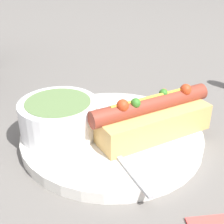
% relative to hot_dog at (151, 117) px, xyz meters
% --- Properties ---
extents(ground_plane, '(4.00, 4.00, 0.00)m').
position_rel_hot_dog_xyz_m(ground_plane, '(-0.02, 0.05, -0.04)').
color(ground_plane, slate).
extents(dinner_plate, '(0.27, 0.27, 0.02)m').
position_rel_hot_dog_xyz_m(dinner_plate, '(-0.02, 0.05, -0.03)').
color(dinner_plate, white).
rests_on(dinner_plate, ground_plane).
extents(hot_dog, '(0.18, 0.15, 0.07)m').
position_rel_hot_dog_xyz_m(hot_dog, '(0.00, 0.00, 0.00)').
color(hot_dog, '#DBAD60').
rests_on(hot_dog, dinner_plate).
extents(soup_bowl, '(0.11, 0.11, 0.05)m').
position_rel_hot_dog_xyz_m(soup_bowl, '(-0.06, 0.12, 0.00)').
color(soup_bowl, white).
rests_on(soup_bowl, dinner_plate).
extents(spoon, '(0.11, 0.13, 0.01)m').
position_rel_hot_dog_xyz_m(spoon, '(-0.06, 0.04, -0.02)').
color(spoon, '#B7B7BC').
rests_on(spoon, dinner_plate).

